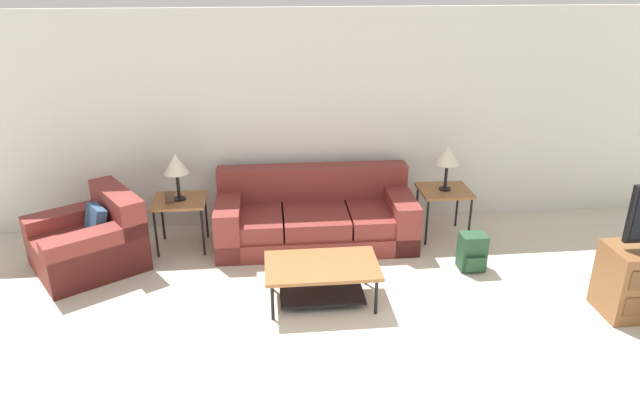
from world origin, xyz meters
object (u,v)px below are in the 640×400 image
table_lamp_left (176,165)px  side_table_left (180,204)px  armchair (91,242)px  couch (315,218)px  table_lamp_right (448,156)px  backpack (472,252)px  coffee_table (322,274)px  side_table_right (444,194)px

table_lamp_left → side_table_left: bearing=0.0°
armchair → table_lamp_left: 1.22m
couch → armchair: couch is taller
couch → table_lamp_right: bearing=-0.9°
couch → backpack: size_ratio=5.59×
coffee_table → side_table_right: bearing=39.4°
coffee_table → side_table_left: size_ratio=1.82×
armchair → backpack: bearing=-6.9°
armchair → table_lamp_right: 4.06m
table_lamp_right → couch: bearing=179.1°
couch → table_lamp_left: bearing=-179.1°
armchair → side_table_left: armchair is taller
armchair → side_table_left: bearing=20.7°
table_lamp_left → backpack: bearing=-14.9°
armchair → side_table_right: 4.00m
table_lamp_left → backpack: size_ratio=1.32×
table_lamp_left → table_lamp_right: size_ratio=1.00×
couch → coffee_table: bearing=-92.4°
armchair → backpack: armchair is taller
table_lamp_left → table_lamp_right: same height
side_table_right → side_table_left: bearing=180.0°
backpack → side_table_left: bearing=165.1°
side_table_left → backpack: 3.26m
table_lamp_right → side_table_right: bearing=0.0°
armchair → table_lamp_left: size_ratio=2.60×
side_table_right → armchair: bearing=-175.0°
couch → side_table_left: couch is taller
coffee_table → backpack: size_ratio=2.66×
table_lamp_right → table_lamp_left: bearing=180.0°
coffee_table → backpack: (1.66, 0.47, -0.10)m
table_lamp_left → armchair: bearing=-159.3°
coffee_table → side_table_left: bearing=138.5°
table_lamp_right → backpack: table_lamp_right is taller
coffee_table → table_lamp_left: size_ratio=2.02×
side_table_left → table_lamp_left: (-0.00, 0.00, 0.47)m
armchair → backpack: size_ratio=3.43×
table_lamp_left → table_lamp_right: 3.06m
side_table_right → table_lamp_left: (-3.06, 0.00, 0.47)m
table_lamp_right → backpack: size_ratio=1.32×
table_lamp_right → backpack: 1.16m
table_lamp_right → backpack: (0.08, -0.84, -0.81)m
coffee_table → table_lamp_left: table_lamp_left is taller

